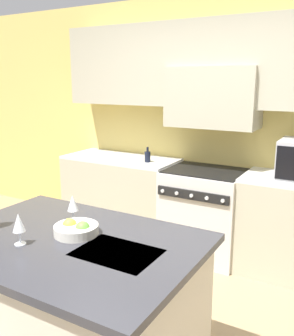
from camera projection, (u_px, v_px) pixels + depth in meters
back_cabinetry at (218, 102)px, 3.89m from camera, size 10.00×0.46×2.70m
back_counter at (205, 211)px, 3.94m from camera, size 3.45×0.62×0.94m
range_stove at (204, 213)px, 3.93m from camera, size 0.80×0.70×0.93m
kitchen_island at (72, 309)px, 2.27m from camera, size 1.52×1.06×0.93m
wine_glass_near at (19, 224)px, 2.06m from camera, size 0.07×0.07×0.18m
wine_glass_far at (73, 204)px, 2.39m from camera, size 0.07×0.07×0.18m
fruit_bowl at (76, 229)px, 2.22m from camera, size 0.26×0.26×0.09m
oil_bottle_on_counter at (148, 156)px, 4.09m from camera, size 0.07×0.07×0.17m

